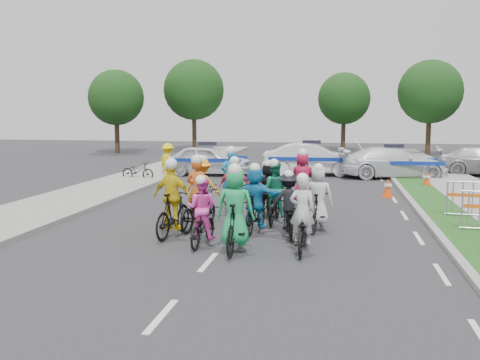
% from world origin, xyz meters
% --- Properties ---
extents(ground, '(90.00, 90.00, 0.00)m').
position_xyz_m(ground, '(0.00, 0.00, 0.00)').
color(ground, '#28282B').
rests_on(ground, ground).
extents(curb_right, '(0.20, 60.00, 0.12)m').
position_xyz_m(curb_right, '(5.10, 5.00, 0.06)').
color(curb_right, gray).
rests_on(curb_right, ground).
extents(grass_strip, '(1.20, 60.00, 0.11)m').
position_xyz_m(grass_strip, '(5.80, 5.00, 0.06)').
color(grass_strip, '#184416').
rests_on(grass_strip, ground).
extents(sidewalk_left, '(3.00, 60.00, 0.13)m').
position_xyz_m(sidewalk_left, '(-6.50, 5.00, 0.07)').
color(sidewalk_left, gray).
rests_on(sidewalk_left, ground).
extents(rider_0, '(0.63, 1.76, 1.79)m').
position_xyz_m(rider_0, '(1.85, 1.17, 0.59)').
color(rider_0, black).
rests_on(rider_0, ground).
extents(rider_1, '(0.84, 1.90, 1.99)m').
position_xyz_m(rider_1, '(0.40, 0.91, 0.77)').
color(rider_1, black).
rests_on(rider_1, ground).
extents(rider_2, '(0.73, 1.67, 1.67)m').
position_xyz_m(rider_2, '(-0.48, 1.37, 0.63)').
color(rider_2, black).
rests_on(rider_2, ground).
extents(rider_3, '(1.05, 1.94, 1.98)m').
position_xyz_m(rider_3, '(-1.41, 2.07, 0.76)').
color(rider_3, black).
rests_on(rider_3, ground).
extents(rider_4, '(1.01, 1.72, 1.68)m').
position_xyz_m(rider_4, '(1.42, 2.65, 0.66)').
color(rider_4, black).
rests_on(rider_4, ground).
extents(rider_5, '(1.50, 1.78, 1.82)m').
position_xyz_m(rider_5, '(0.54, 2.85, 0.77)').
color(rider_5, black).
rests_on(rider_5, ground).
extents(rider_6, '(1.08, 2.06, 2.00)m').
position_xyz_m(rider_6, '(-1.03, 3.06, 0.66)').
color(rider_6, black).
rests_on(rider_6, ground).
extents(rider_7, '(0.81, 1.75, 1.79)m').
position_xyz_m(rider_7, '(2.11, 3.42, 0.70)').
color(rider_7, black).
rests_on(rider_7, ground).
extents(rider_8, '(0.77, 1.79, 1.81)m').
position_xyz_m(rider_8, '(0.86, 4.26, 0.68)').
color(rider_8, black).
rests_on(rider_8, ground).
extents(rider_9, '(0.94, 1.78, 1.87)m').
position_xyz_m(rider_9, '(-0.25, 4.25, 0.72)').
color(rider_9, black).
rests_on(rider_9, ground).
extents(rider_10, '(1.04, 1.84, 1.87)m').
position_xyz_m(rider_10, '(-1.25, 4.38, 0.73)').
color(rider_10, black).
rests_on(rider_10, ground).
extents(rider_11, '(1.41, 1.67, 1.70)m').
position_xyz_m(rider_11, '(0.59, 5.11, 0.72)').
color(rider_11, black).
rests_on(rider_11, ground).
extents(rider_12, '(0.88, 2.07, 2.06)m').
position_xyz_m(rider_12, '(-0.66, 5.79, 0.68)').
color(rider_12, black).
rests_on(rider_12, ground).
extents(rider_13, '(0.83, 1.88, 1.97)m').
position_xyz_m(rider_13, '(1.51, 6.36, 0.76)').
color(rider_13, black).
rests_on(rider_13, ground).
extents(police_car_0, '(4.40, 1.88, 1.48)m').
position_xyz_m(police_car_0, '(-3.74, 15.12, 0.74)').
color(police_car_0, white).
rests_on(police_car_0, ground).
extents(police_car_1, '(4.86, 2.02, 1.56)m').
position_xyz_m(police_car_1, '(1.31, 16.10, 0.78)').
color(police_car_1, white).
rests_on(police_car_1, ground).
extents(police_car_2, '(5.25, 2.75, 1.45)m').
position_xyz_m(police_car_2, '(5.17, 15.53, 0.73)').
color(police_car_2, white).
rests_on(police_car_2, ground).
extents(marshal_hiviz, '(1.23, 1.17, 1.68)m').
position_xyz_m(marshal_hiviz, '(-5.12, 13.10, 0.84)').
color(marshal_hiviz, yellow).
rests_on(marshal_hiviz, ground).
extents(cone_0, '(0.40, 0.40, 0.70)m').
position_xyz_m(cone_0, '(4.42, 9.48, 0.34)').
color(cone_0, '#F24C0C').
rests_on(cone_0, ground).
extents(cone_1, '(0.40, 0.40, 0.70)m').
position_xyz_m(cone_1, '(6.23, 12.38, 0.34)').
color(cone_1, '#F24C0C').
rests_on(cone_1, ground).
extents(parked_bike, '(1.65, 0.77, 0.83)m').
position_xyz_m(parked_bike, '(-6.45, 12.71, 0.42)').
color(parked_bike, black).
rests_on(parked_bike, ground).
extents(tree_0, '(4.20, 4.20, 6.30)m').
position_xyz_m(tree_0, '(-14.00, 28.00, 4.19)').
color(tree_0, '#382619').
rests_on(tree_0, ground).
extents(tree_1, '(4.55, 4.55, 6.82)m').
position_xyz_m(tree_1, '(9.00, 30.00, 4.54)').
color(tree_1, '#382619').
rests_on(tree_1, ground).
extents(tree_3, '(4.90, 4.90, 7.35)m').
position_xyz_m(tree_3, '(-9.00, 32.00, 4.89)').
color(tree_3, '#382619').
rests_on(tree_3, ground).
extents(tree_4, '(4.20, 4.20, 6.30)m').
position_xyz_m(tree_4, '(3.00, 34.00, 4.19)').
color(tree_4, '#382619').
rests_on(tree_4, ground).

